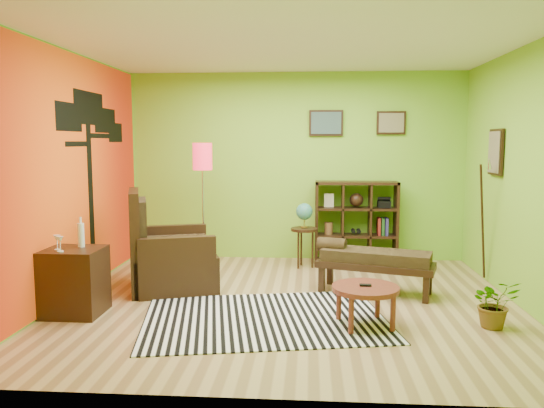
# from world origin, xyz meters

# --- Properties ---
(ground) EXTENTS (5.00, 5.00, 0.00)m
(ground) POSITION_xyz_m (0.00, 0.00, 0.00)
(ground) COLOR tan
(ground) RESTS_ON ground
(room_shell) EXTENTS (5.04, 4.54, 2.82)m
(room_shell) POSITION_xyz_m (-0.09, 0.01, 1.80)
(room_shell) COLOR #82C52F
(room_shell) RESTS_ON ground
(zebra_rug) EXTENTS (2.68, 2.10, 0.01)m
(zebra_rug) POSITION_xyz_m (-0.22, -0.59, 0.01)
(zebra_rug) COLOR white
(zebra_rug) RESTS_ON ground
(coffee_table) EXTENTS (0.64, 0.64, 0.42)m
(coffee_table) POSITION_xyz_m (0.76, -0.72, 0.34)
(coffee_table) COLOR maroon
(coffee_table) RESTS_ON ground
(armchair) EXTENTS (1.25, 1.23, 1.21)m
(armchair) POSITION_xyz_m (-1.50, 0.47, 0.37)
(armchair) COLOR black
(armchair) RESTS_ON ground
(side_cabinet) EXTENTS (0.58, 0.53, 1.00)m
(side_cabinet) POSITION_xyz_m (-2.20, -0.56, 0.35)
(side_cabinet) COLOR black
(side_cabinet) RESTS_ON ground
(floor_lamp) EXTENTS (0.27, 0.27, 1.76)m
(floor_lamp) POSITION_xyz_m (-1.20, 1.21, 1.43)
(floor_lamp) COLOR silver
(floor_lamp) RESTS_ON ground
(globe_table) EXTENTS (0.38, 0.38, 0.92)m
(globe_table) POSITION_xyz_m (0.14, 1.66, 0.69)
(globe_table) COLOR black
(globe_table) RESTS_ON ground
(cube_shelf) EXTENTS (1.20, 0.35, 1.20)m
(cube_shelf) POSITION_xyz_m (0.91, 2.03, 0.60)
(cube_shelf) COLOR black
(cube_shelf) RESTS_ON ground
(bench) EXTENTS (1.43, 0.86, 0.63)m
(bench) POSITION_xyz_m (0.96, 0.44, 0.40)
(bench) COLOR black
(bench) RESTS_ON ground
(potted_plant) EXTENTS (0.48, 0.52, 0.37)m
(potted_plant) POSITION_xyz_m (2.00, -0.67, 0.19)
(potted_plant) COLOR #26661E
(potted_plant) RESTS_ON ground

